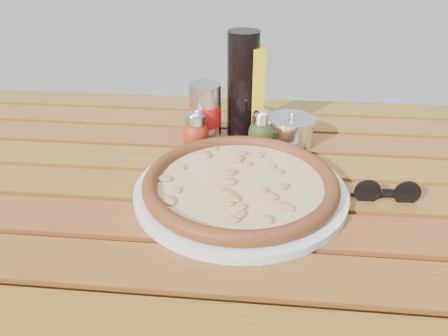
# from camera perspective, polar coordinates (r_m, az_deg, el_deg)

# --- Properties ---
(table) EXTENTS (1.40, 0.90, 0.75)m
(table) POSITION_cam_1_polar(r_m,az_deg,el_deg) (0.80, -0.14, -7.28)
(table) COLOR #33190B
(table) RESTS_ON ground
(plate) EXTENTS (0.39, 0.39, 0.01)m
(plate) POSITION_cam_1_polar(r_m,az_deg,el_deg) (0.74, 2.16, -2.94)
(plate) COLOR silver
(plate) RESTS_ON table
(pizza) EXTENTS (0.39, 0.39, 0.03)m
(pizza) POSITION_cam_1_polar(r_m,az_deg,el_deg) (0.74, 2.18, -1.90)
(pizza) COLOR beige
(pizza) RESTS_ON plate
(pepper_shaker) EXTENTS (0.06, 0.06, 0.08)m
(pepper_shaker) POSITION_cam_1_polar(r_m,az_deg,el_deg) (0.89, -3.75, 4.90)
(pepper_shaker) COLOR #AD2B13
(pepper_shaker) RESTS_ON table
(oregano_shaker) EXTENTS (0.07, 0.07, 0.08)m
(oregano_shaker) POSITION_cam_1_polar(r_m,az_deg,el_deg) (0.89, 4.93, 5.06)
(oregano_shaker) COLOR #363F19
(oregano_shaker) RESTS_ON table
(dark_bottle) EXTENTS (0.07, 0.07, 0.22)m
(dark_bottle) POSITION_cam_1_polar(r_m,az_deg,el_deg) (0.92, 2.47, 10.80)
(dark_bottle) COLOR black
(dark_bottle) RESTS_ON table
(soda_can) EXTENTS (0.08, 0.08, 0.12)m
(soda_can) POSITION_cam_1_polar(r_m,az_deg,el_deg) (0.92, -2.45, 7.24)
(soda_can) COLOR #BABBBF
(soda_can) RESTS_ON table
(olive_oil_cruet) EXTENTS (0.06, 0.06, 0.21)m
(olive_oil_cruet) POSITION_cam_1_polar(r_m,az_deg,el_deg) (0.93, 3.54, 10.01)
(olive_oil_cruet) COLOR gold
(olive_oil_cruet) RESTS_ON table
(parmesan_tin) EXTENTS (0.12, 0.12, 0.07)m
(parmesan_tin) POSITION_cam_1_polar(r_m,az_deg,el_deg) (0.91, 8.73, 4.84)
(parmesan_tin) COLOR silver
(parmesan_tin) RESTS_ON table
(sunglasses) EXTENTS (0.11, 0.03, 0.04)m
(sunglasses) POSITION_cam_1_polar(r_m,az_deg,el_deg) (0.77, 20.46, -3.04)
(sunglasses) COLOR black
(sunglasses) RESTS_ON table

